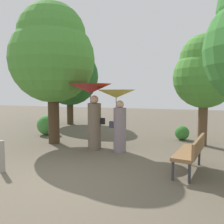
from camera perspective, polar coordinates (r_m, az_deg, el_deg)
ground_plane at (r=5.21m, az=-11.44°, el=-16.35°), size 40.00×40.00×0.00m
person_left at (r=7.67m, az=-4.84°, el=2.70°), size 1.37×1.37×2.11m
person_right at (r=7.30m, az=1.34°, el=1.11°), size 1.18×1.18×1.92m
park_bench at (r=5.86m, az=18.40°, el=-8.82°), size 0.77×1.57×0.83m
tree_near_left at (r=8.83m, az=-14.05°, el=13.52°), size 2.97×2.97×4.93m
tree_mid_left at (r=13.47m, az=-10.10°, el=9.32°), size 3.15×3.15×4.61m
tree_mid_right at (r=8.75m, az=21.19°, el=8.96°), size 2.08×2.08×3.79m
bush_path_left at (r=9.58m, az=16.37°, el=-4.79°), size 0.54×0.54×0.54m
bush_path_right at (r=10.55m, az=-15.23°, el=-3.01°), size 0.84×0.84×0.84m
path_marker_post at (r=6.20m, az=-24.75°, el=-9.58°), size 0.12×0.12×0.75m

